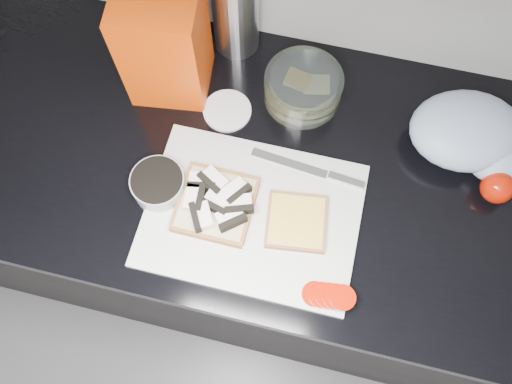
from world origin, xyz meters
TOP-DOWN VIEW (x-y plane):
  - base_cabinet at (0.00, 1.20)m, footprint 3.50×0.60m
  - countertop at (0.00, 1.20)m, footprint 3.50×0.64m
  - cutting_board at (-0.14, 1.07)m, footprint 0.40×0.30m
  - bread_left at (-0.20, 1.07)m, footprint 0.15×0.15m
  - bread_right at (-0.05, 1.07)m, footprint 0.13×0.13m
  - tomato_slices at (0.03, 0.95)m, footprint 0.10×0.06m
  - knife at (-0.02, 1.18)m, footprint 0.23×0.04m
  - seed_tub at (-0.32, 1.08)m, footprint 0.10×0.10m
  - tub_lid at (-0.24, 1.28)m, footprint 0.13×0.13m
  - glass_bowl at (-0.10, 1.35)m, footprint 0.16×0.16m
  - bread_bag at (-0.37, 1.33)m, footprint 0.17×0.16m
  - steel_canister at (-0.26, 1.46)m, footprint 0.10×0.10m
  - grocery_bag at (0.24, 1.32)m, footprint 0.26×0.23m
  - whole_tomatoes at (0.30, 1.22)m, footprint 0.06×0.06m

SIDE VIEW (x-z plane):
  - base_cabinet at x=0.00m, z-range 0.00..0.86m
  - countertop at x=0.00m, z-range 0.86..0.90m
  - tub_lid at x=-0.24m, z-range 0.90..0.91m
  - cutting_board at x=-0.14m, z-range 0.90..0.91m
  - knife at x=-0.02m, z-range 0.91..0.92m
  - bread_right at x=-0.05m, z-range 0.91..0.93m
  - tomato_slices at x=0.03m, z-range 0.91..0.93m
  - bread_left at x=-0.20m, z-range 0.90..0.95m
  - seed_tub at x=-0.32m, z-range 0.90..0.96m
  - whole_tomatoes at x=0.30m, z-range 0.90..0.96m
  - glass_bowl at x=-0.10m, z-range 0.90..0.97m
  - grocery_bag at x=0.24m, z-range 0.90..0.99m
  - steel_canister at x=-0.26m, z-range 0.90..1.13m
  - bread_bag at x=-0.37m, z-range 0.90..1.14m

